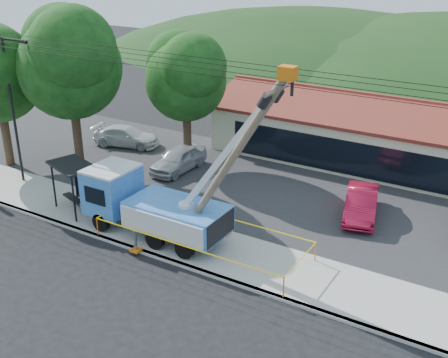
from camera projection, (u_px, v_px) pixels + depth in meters
ground at (152, 287)px, 24.63m from camera, size 120.00×120.00×0.00m
curb at (179, 264)px, 26.26m from camera, size 60.00×0.25×0.15m
sidewalk at (202, 246)px, 27.75m from camera, size 60.00×4.00×0.15m
parking_lot at (274, 190)px, 34.05m from camera, size 60.00×12.00×0.10m
strip_mall at (381, 136)px, 37.70m from camera, size 22.50×8.53×4.67m
streetlight at (14, 101)px, 33.00m from camera, size 2.13×0.22×9.00m
tree_west_near at (69, 57)px, 33.63m from camera, size 7.56×6.72×10.80m
tree_lot at (186, 73)px, 35.71m from camera, size 6.30×5.60×8.94m
hill_west at (316, 52)px, 74.99m from camera, size 78.40×56.00×28.00m
utility_truck at (151, 204)px, 28.17m from camera, size 11.35×4.19×9.44m
leaning_pole at (231, 160)px, 24.41m from camera, size 5.89×2.02×9.37m
bus_shelter at (76, 176)px, 30.57m from camera, size 3.25×2.55×2.75m
caution_tape at (202, 234)px, 27.24m from camera, size 10.50×3.50×1.01m
car_silver at (179, 172)px, 36.80m from camera, size 1.93×4.60×1.55m
car_red at (360, 218)px, 30.77m from camera, size 2.75×4.93×1.54m
car_white at (127, 147)px, 41.21m from camera, size 5.22×3.20×1.41m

